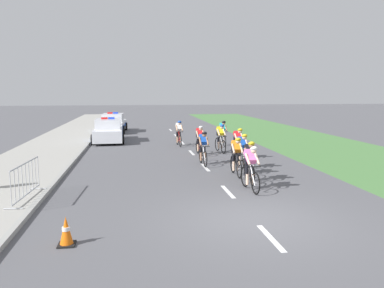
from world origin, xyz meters
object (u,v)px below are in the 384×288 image
at_px(police_car_second, 113,124).
at_px(cyclist_fourth, 242,151).
at_px(cyclist_tenth, 179,133).
at_px(police_car_nearest, 108,131).
at_px(crowd_barrier_front, 26,181).
at_px(cyclist_lead, 250,167).
at_px(cyclist_third, 236,156).
at_px(cyclist_eighth, 220,138).
at_px(cyclist_second, 250,161).
at_px(cyclist_ninth, 223,133).
at_px(cyclist_fifth, 203,147).
at_px(cyclist_sixth, 238,143).
at_px(traffic_cone_near, 66,231).
at_px(cyclist_seventh, 200,140).

bearing_deg(police_car_second, cyclist_fourth, -68.65).
height_order(cyclist_tenth, police_car_nearest, police_car_nearest).
relative_size(police_car_second, crowd_barrier_front, 1.93).
bearing_deg(police_car_nearest, cyclist_lead, -67.60).
bearing_deg(cyclist_third, cyclist_eighth, 83.33).
distance_m(cyclist_second, cyclist_tenth, 9.64).
height_order(cyclist_second, cyclist_ninth, same).
height_order(cyclist_lead, police_car_nearest, police_car_nearest).
height_order(cyclist_lead, crowd_barrier_front, cyclist_lead).
bearing_deg(cyclist_fifth, cyclist_sixth, 31.33).
height_order(cyclist_fourth, traffic_cone_near, cyclist_fourth).
height_order(cyclist_fifth, crowd_barrier_front, cyclist_fifth).
distance_m(cyclist_second, cyclist_seventh, 6.16).
bearing_deg(cyclist_seventh, cyclist_sixth, -43.21).
relative_size(cyclist_second, crowd_barrier_front, 0.74).
relative_size(cyclist_seventh, police_car_nearest, 0.39).
bearing_deg(cyclist_eighth, cyclist_second, -94.03).
bearing_deg(cyclist_seventh, police_car_second, 112.86).
bearing_deg(cyclist_third, cyclist_fifth, 111.17).
height_order(cyclist_sixth, traffic_cone_near, cyclist_sixth).
xyz_separation_m(cyclist_ninth, cyclist_tenth, (-2.60, 0.39, 0.00)).
relative_size(cyclist_sixth, cyclist_tenth, 1.00).
distance_m(cyclist_third, cyclist_eighth, 5.69).
bearing_deg(cyclist_tenth, cyclist_second, -81.35).
xyz_separation_m(cyclist_lead, police_car_second, (-5.44, 19.07, -0.11)).
xyz_separation_m(cyclist_ninth, crowd_barrier_front, (-8.39, -10.57, -0.14)).
bearing_deg(cyclist_tenth, cyclist_fourth, -75.87).
xyz_separation_m(police_car_second, traffic_cone_near, (0.22, -22.85, -0.37)).
relative_size(cyclist_ninth, traffic_cone_near, 2.69).
xyz_separation_m(cyclist_seventh, crowd_barrier_front, (-6.49, -7.55, -0.14)).
height_order(cyclist_seventh, traffic_cone_near, cyclist_seventh).
bearing_deg(crowd_barrier_front, cyclist_fourth, 25.90).
distance_m(cyclist_fourth, cyclist_sixth, 2.38).
xyz_separation_m(cyclist_fifth, police_car_second, (-4.68, 14.50, -0.11)).
relative_size(cyclist_fifth, cyclist_tenth, 1.00).
distance_m(cyclist_lead, cyclist_fifth, 4.63).
bearing_deg(cyclist_seventh, cyclist_lead, -86.46).
xyz_separation_m(cyclist_seventh, cyclist_eighth, (1.24, 0.69, 0.00)).
relative_size(cyclist_seventh, cyclist_ninth, 1.00).
bearing_deg(cyclist_lead, cyclist_seventh, 93.54).
height_order(cyclist_fifth, traffic_cone_near, cyclist_fifth).
bearing_deg(cyclist_second, police_car_nearest, 115.47).
bearing_deg(cyclist_lead, cyclist_ninth, 81.91).
xyz_separation_m(cyclist_fourth, police_car_nearest, (-6.13, 9.80, -0.11)).
height_order(cyclist_ninth, police_car_second, police_car_second).
bearing_deg(police_car_nearest, cyclist_third, -62.98).
bearing_deg(cyclist_fourth, cyclist_third, -116.47).
distance_m(cyclist_fifth, cyclist_eighth, 3.70).
bearing_deg(crowd_barrier_front, cyclist_lead, 2.57).
bearing_deg(police_car_nearest, cyclist_eighth, -40.21).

